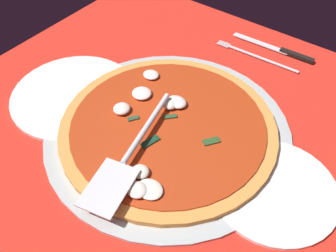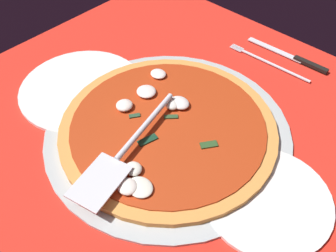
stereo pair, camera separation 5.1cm
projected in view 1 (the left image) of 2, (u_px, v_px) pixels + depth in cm
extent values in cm
cube|color=red|center=(164.00, 153.00, 67.70)|extent=(94.71, 94.71, 0.80)
cube|color=silver|center=(36.00, 48.00, 89.14)|extent=(7.29, 7.29, 0.10)
cube|color=silver|center=(80.00, 21.00, 97.12)|extent=(7.29, 7.29, 0.10)
cube|color=silver|center=(32.00, 75.00, 82.19)|extent=(7.29, 7.29, 0.10)
cube|color=silver|center=(80.00, 44.00, 90.17)|extent=(7.29, 7.29, 0.10)
cube|color=silver|center=(120.00, 18.00, 98.15)|extent=(7.29, 7.29, 0.10)
cube|color=silver|center=(27.00, 107.00, 75.24)|extent=(7.29, 7.29, 0.10)
cube|color=silver|center=(79.00, 71.00, 83.22)|extent=(7.29, 7.29, 0.10)
cube|color=silver|center=(123.00, 40.00, 91.20)|extent=(7.29, 7.29, 0.10)
cube|color=silver|center=(159.00, 15.00, 99.18)|extent=(7.29, 7.29, 0.10)
cube|color=silver|center=(21.00, 146.00, 68.29)|extent=(7.29, 7.29, 0.10)
cube|color=silver|center=(79.00, 102.00, 76.26)|extent=(7.29, 7.29, 0.10)
cube|color=silver|center=(126.00, 66.00, 84.24)|extent=(7.29, 7.29, 0.10)
cube|color=silver|center=(164.00, 37.00, 92.22)|extent=(7.29, 7.29, 0.10)
cube|color=silver|center=(197.00, 12.00, 100.20)|extent=(7.29, 7.29, 0.10)
cube|color=silver|center=(13.00, 194.00, 61.33)|extent=(7.29, 7.29, 0.10)
cube|color=silver|center=(78.00, 140.00, 69.31)|extent=(7.29, 7.29, 0.10)
cube|color=silver|center=(129.00, 97.00, 77.29)|extent=(7.29, 7.29, 0.10)
cube|color=silver|center=(171.00, 62.00, 85.27)|extent=(7.29, 7.29, 0.10)
cube|color=silver|center=(205.00, 33.00, 93.25)|extent=(7.29, 7.29, 0.10)
cube|color=silver|center=(77.00, 186.00, 62.36)|extent=(7.29, 7.29, 0.10)
cube|color=silver|center=(133.00, 134.00, 70.34)|extent=(7.29, 7.29, 0.10)
cube|color=silver|center=(178.00, 92.00, 78.32)|extent=(7.29, 7.29, 0.10)
cube|color=silver|center=(215.00, 58.00, 86.30)|extent=(7.29, 7.29, 0.10)
cube|color=silver|center=(245.00, 30.00, 94.27)|extent=(7.29, 7.29, 0.10)
cube|color=silver|center=(75.00, 244.00, 55.41)|extent=(7.29, 7.29, 0.10)
cube|color=silver|center=(138.00, 179.00, 63.38)|extent=(7.29, 7.29, 0.10)
cube|color=silver|center=(187.00, 128.00, 71.36)|extent=(7.29, 7.29, 0.10)
cube|color=silver|center=(226.00, 87.00, 79.34)|extent=(7.29, 7.29, 0.10)
cube|color=silver|center=(258.00, 54.00, 87.32)|extent=(7.29, 7.29, 0.10)
cube|color=silver|center=(145.00, 234.00, 56.43)|extent=(7.29, 7.29, 0.10)
cube|color=silver|center=(198.00, 171.00, 64.41)|extent=(7.29, 7.29, 0.10)
cube|color=silver|center=(240.00, 122.00, 72.39)|extent=(7.29, 7.29, 0.10)
cube|color=silver|center=(273.00, 83.00, 80.37)|extent=(7.29, 7.29, 0.10)
cube|color=silver|center=(300.00, 50.00, 88.35)|extent=(7.29, 7.29, 0.10)
cube|color=silver|center=(211.00, 225.00, 57.46)|extent=(7.29, 7.29, 0.10)
cube|color=silver|center=(256.00, 164.00, 65.44)|extent=(7.29, 7.29, 0.10)
cube|color=silver|center=(290.00, 117.00, 73.42)|extent=(7.29, 7.29, 0.10)
cube|color=silver|center=(318.00, 78.00, 81.39)|extent=(7.29, 7.29, 0.10)
cube|color=silver|center=(276.00, 217.00, 58.48)|extent=(7.29, 7.29, 0.10)
cube|color=silver|center=(312.00, 158.00, 66.46)|extent=(7.29, 7.29, 0.10)
cylinder|color=#AFB8B8|center=(168.00, 131.00, 70.12)|extent=(45.66, 45.66, 0.87)
cylinder|color=white|center=(74.00, 96.00, 76.79)|extent=(25.61, 25.61, 1.00)
cylinder|color=white|center=(274.00, 190.00, 61.19)|extent=(20.74, 20.74, 1.00)
cylinder|color=#D88D40|center=(168.00, 128.00, 69.38)|extent=(40.18, 40.18, 1.14)
cylinder|color=#AC3312|center=(168.00, 125.00, 68.85)|extent=(36.01, 36.01, 0.30)
ellipsoid|color=white|center=(140.00, 171.00, 60.70)|extent=(2.97, 2.78, 1.29)
ellipsoid|color=white|center=(151.00, 75.00, 77.71)|extent=(3.41, 3.02, 1.01)
ellipsoid|color=silver|center=(169.00, 104.00, 71.35)|extent=(2.88, 2.52, 1.38)
ellipsoid|color=silver|center=(142.00, 93.00, 73.70)|extent=(3.90, 3.78, 1.15)
ellipsoid|color=white|center=(177.00, 102.00, 71.86)|extent=(4.04, 3.31, 1.32)
ellipsoid|color=white|center=(122.00, 109.00, 70.56)|extent=(3.18, 3.23, 1.40)
ellipsoid|color=silver|center=(150.00, 189.00, 58.64)|extent=(4.44, 3.78, 0.85)
ellipsoid|color=white|center=(137.00, 190.00, 58.33)|extent=(3.39, 3.15, 1.25)
cube|color=#143825|center=(150.00, 142.00, 65.71)|extent=(2.22, 3.82, 0.30)
cube|color=#28482F|center=(133.00, 118.00, 69.58)|extent=(1.92, 2.23, 0.30)
cube|color=#24512C|center=(176.00, 101.00, 72.73)|extent=(1.13, 2.12, 0.30)
cube|color=#294828|center=(170.00, 117.00, 69.90)|extent=(2.49, 2.50, 0.30)
cube|color=#2B4C24|center=(211.00, 141.00, 65.77)|extent=(2.87, 3.24, 0.30)
cube|color=silver|center=(108.00, 187.00, 57.57)|extent=(8.18, 10.83, 0.30)
cylinder|color=silver|center=(147.00, 126.00, 65.88)|extent=(4.90, 17.51, 1.00)
cube|color=white|center=(267.00, 55.00, 86.65)|extent=(18.02, 12.13, 0.60)
cube|color=silver|center=(263.00, 59.00, 84.88)|extent=(17.11, 1.16, 0.25)
cube|color=silver|center=(225.00, 43.00, 89.16)|extent=(3.01, 0.32, 0.25)
cube|color=silver|center=(224.00, 44.00, 88.91)|extent=(3.01, 0.32, 0.25)
cube|color=silver|center=(223.00, 44.00, 88.67)|extent=(3.01, 0.32, 0.25)
cube|color=silver|center=(222.00, 45.00, 88.42)|extent=(3.01, 0.32, 0.25)
cube|color=black|center=(297.00, 55.00, 85.28)|extent=(8.01, 1.46, 0.80)
cube|color=silver|center=(260.00, 43.00, 88.96)|extent=(13.99, 1.86, 0.25)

